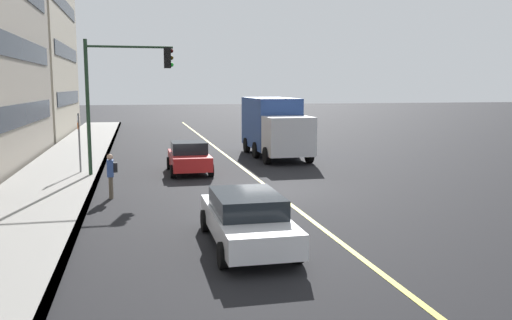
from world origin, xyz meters
TOP-DOWN VIEW (x-y plane):
  - ground at (0.00, 0.00)m, footprint 200.00×200.00m
  - sidewalk_slab at (0.00, 8.52)m, footprint 80.00×3.70m
  - curb_edge at (0.00, 6.75)m, footprint 80.00×0.16m
  - lane_stripe_center at (0.00, 0.00)m, footprint 80.00×0.16m
  - building_glass_right at (28.05, 14.64)m, footprint 16.96×8.23m
  - car_red at (4.85, 2.71)m, footprint 3.94×1.89m
  - car_white at (-6.91, 2.41)m, footprint 4.75×1.91m
  - truck_blue at (9.71, -2.61)m, footprint 7.48×2.58m
  - pedestrian_with_backpack at (-0.22, 5.98)m, footprint 0.38×0.36m
  - traffic_light_mast at (4.43, 5.69)m, footprint 0.28×3.79m
  - street_sign_post at (5.26, 7.57)m, footprint 0.60×0.08m

SIDE VIEW (x-z plane):
  - ground at x=0.00m, z-range 0.00..0.00m
  - lane_stripe_center at x=0.00m, z-range 0.00..0.01m
  - sidewalk_slab at x=0.00m, z-range 0.00..0.15m
  - curb_edge at x=0.00m, z-range 0.00..0.15m
  - car_white at x=-6.91m, z-range 0.04..1.39m
  - car_red at x=4.85m, z-range 0.00..1.46m
  - pedestrian_with_backpack at x=-0.22m, z-range 0.13..1.73m
  - street_sign_post at x=5.26m, z-range 0.25..3.05m
  - truck_blue at x=9.71m, z-range 0.09..3.42m
  - traffic_light_mast at x=4.43m, z-range 1.09..7.08m
  - building_glass_right at x=28.05m, z-range 0.00..17.39m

